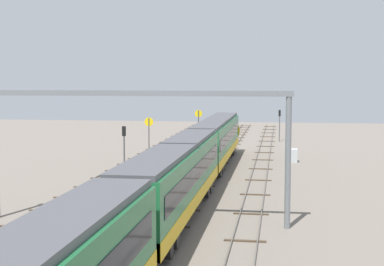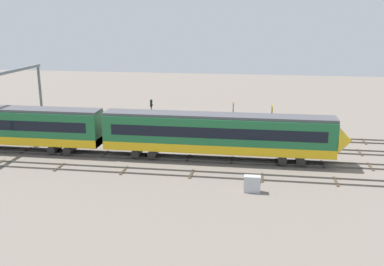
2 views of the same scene
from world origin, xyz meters
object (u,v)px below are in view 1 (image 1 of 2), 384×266
at_px(train, 177,179).
at_px(relay_cabinet, 294,155).
at_px(speed_sign_mid_trackside, 149,133).
at_px(signal_light_trackside_departure, 280,121).
at_px(speed_sign_near_foreground, 198,128).
at_px(signal_light_trackside_approach, 124,144).
at_px(overhead_gantry, 136,122).

relative_size(train, relay_cabinet, 51.64).
bearing_deg(speed_sign_mid_trackside, signal_light_trackside_departure, -30.65).
bearing_deg(speed_sign_near_foreground, speed_sign_mid_trackside, 132.09).
height_order(train, speed_sign_mid_trackside, train).
relative_size(speed_sign_mid_trackside, signal_light_trackside_approach, 1.03).
relative_size(train, signal_light_trackside_approach, 15.67).
xyz_separation_m(overhead_gantry, relay_cabinet, (29.46, -10.57, -5.72)).
bearing_deg(overhead_gantry, signal_light_trackside_approach, 17.65).
bearing_deg(train, relay_cabinet, -16.31).
distance_m(train, signal_light_trackside_approach, 17.14).
relative_size(overhead_gantry, relay_cabinet, 13.44).
xyz_separation_m(signal_light_trackside_approach, relay_cabinet, (12.72, -15.90, -2.40)).
distance_m(train, relay_cabinet, 29.27).
bearing_deg(signal_light_trackside_approach, speed_sign_mid_trackside, -0.41).
bearing_deg(train, signal_light_trackside_approach, 26.70).
height_order(overhead_gantry, speed_sign_mid_trackside, overhead_gantry).
bearing_deg(signal_light_trackside_approach, signal_light_trackside_departure, -22.70).
bearing_deg(speed_sign_near_foreground, train, -174.76).
height_order(signal_light_trackside_departure, relay_cabinet, signal_light_trackside_departure).
bearing_deg(speed_sign_mid_trackside, speed_sign_near_foreground, -47.91).
height_order(speed_sign_near_foreground, signal_light_trackside_departure, speed_sign_near_foreground).
height_order(speed_sign_near_foreground, speed_sign_mid_trackside, speed_sign_near_foreground).
bearing_deg(signal_light_trackside_approach, overhead_gantry, -162.35).
xyz_separation_m(overhead_gantry, signal_light_trackside_departure, (50.79, -8.92, -3.42)).
xyz_separation_m(speed_sign_near_foreground, speed_sign_mid_trackside, (-4.41, 4.88, -0.25)).
height_order(train, speed_sign_near_foreground, speed_sign_near_foreground).
relative_size(train, signal_light_trackside_departure, 16.23).
relative_size(train, speed_sign_near_foreground, 13.48).
relative_size(speed_sign_near_foreground, signal_light_trackside_approach, 1.16).
bearing_deg(speed_sign_near_foreground, signal_light_trackside_departure, -25.46).
bearing_deg(relay_cabinet, speed_sign_near_foreground, 80.55).
bearing_deg(speed_sign_mid_trackside, overhead_gantry, -168.94).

